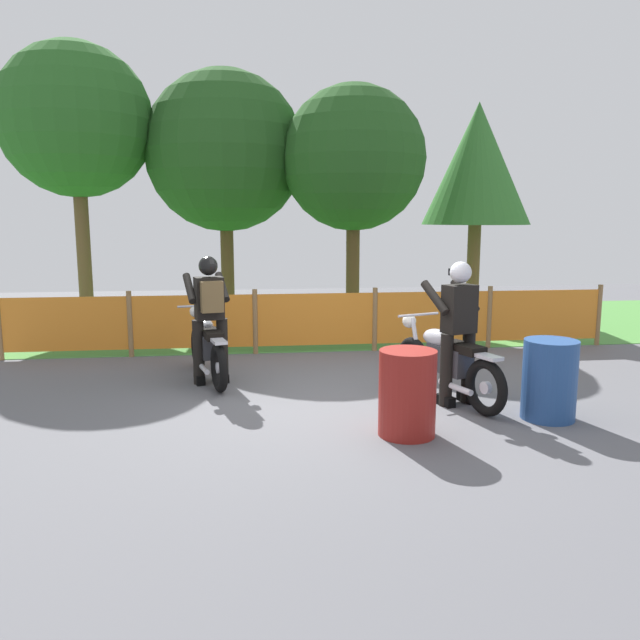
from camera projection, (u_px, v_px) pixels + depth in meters
name	position (u px, v px, depth m)	size (l,w,h in m)	color
ground	(342.00, 403.00, 7.53)	(24.00, 24.00, 0.02)	#5B5B60
grass_verge	(301.00, 324.00, 12.90)	(24.00, 5.33, 0.01)	#4C8C3D
barrier_fence	(316.00, 320.00, 10.20)	(9.89, 0.08, 1.05)	olive
tree_leftmost	(76.00, 121.00, 12.41)	(3.02, 3.02, 5.59)	brown
tree_near_left	(225.00, 152.00, 13.21)	(3.35, 3.35, 5.23)	brown
tree_near_right	(354.00, 159.00, 12.69)	(2.92, 2.92, 4.83)	brown
tree_rightmost	(477.00, 165.00, 13.45)	(2.32, 2.32, 4.60)	brown
motorcycle_lead	(207.00, 346.00, 8.52)	(0.75, 1.97, 0.95)	black
motorcycle_trailing	(446.00, 361.00, 7.57)	(0.89, 1.98, 0.97)	black
rider_lead	(210.00, 313.00, 8.24)	(0.65, 0.75, 1.69)	black
rider_trailing	(458.00, 328.00, 7.32)	(0.67, 0.68, 1.69)	black
oil_drum	(407.00, 393.00, 6.32)	(0.58, 0.58, 0.88)	maroon
spare_drum	(549.00, 380.00, 6.84)	(0.58, 0.58, 0.88)	navy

